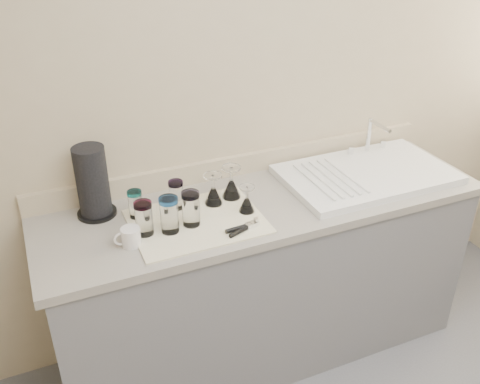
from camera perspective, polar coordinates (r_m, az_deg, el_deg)
name	(u,v)px	position (r m, az deg, el deg)	size (l,w,h in m)	color
counter_unit	(263,278)	(2.69, 2.47, -9.13)	(2.06, 0.62, 0.90)	slate
sink_unit	(366,174)	(2.69, 13.34, 1.92)	(0.82, 0.50, 0.22)	white
dish_towel	(197,221)	(2.28, -4.62, -3.13)	(0.55, 0.42, 0.01)	white
tumbler_teal	(135,204)	(2.31, -11.10, -1.25)	(0.06, 0.06, 0.12)	white
tumbler_purple	(176,195)	(2.34, -6.82, -0.27)	(0.07, 0.07, 0.13)	white
tumbler_magenta	(144,218)	(2.18, -10.21, -2.75)	(0.07, 0.07, 0.15)	white
tumbler_blue	(169,215)	(2.18, -7.55, -2.40)	(0.08, 0.08, 0.16)	white
tumbler_lavender	(191,208)	(2.21, -5.26, -1.75)	(0.08, 0.08, 0.15)	white
goblet_back_left	(213,194)	(2.37, -2.86, -0.19)	(0.08, 0.08, 0.14)	white
goblet_back_right	(231,187)	(2.41, -0.92, 0.54)	(0.09, 0.09, 0.15)	white
goblet_front_right	(247,203)	(2.31, 0.73, -1.17)	(0.07, 0.07, 0.12)	white
can_opener	(243,228)	(2.20, 0.33, -3.86)	(0.15, 0.07, 0.02)	silver
white_mug	(130,237)	(2.15, -11.63, -4.73)	(0.11, 0.08, 0.08)	silver
paper_towel_roll	(93,183)	(2.33, -15.45, 0.96)	(0.17, 0.17, 0.32)	black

